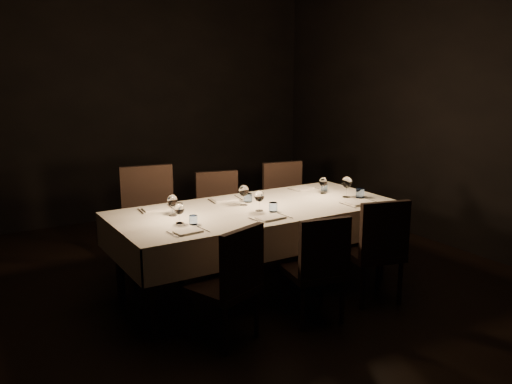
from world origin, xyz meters
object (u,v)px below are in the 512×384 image
dining_table (256,215)px  chair_near_center (318,264)px  chair_far_left (150,217)px  chair_far_right (286,202)px  chair_near_right (377,246)px  chair_far_center (220,212)px  chair_near_left (232,279)px

dining_table → chair_near_center: chair_near_center is taller
chair_far_left → chair_far_right: bearing=9.7°
chair_near_right → chair_far_left: bearing=-35.1°
chair_near_right → chair_far_center: (-0.64, 1.64, 0.00)m
chair_far_right → chair_near_center: bearing=-105.1°
dining_table → chair_far_center: chair_far_center is taller
chair_near_right → chair_far_center: size_ratio=0.99×
chair_far_left → chair_near_center: bearing=-55.7°
chair_far_left → chair_near_left: bearing=-79.3°
chair_near_center → chair_far_left: 1.82m
chair_near_left → chair_far_left: bearing=-109.6°
chair_near_center → chair_far_right: 1.84m
dining_table → chair_near_left: 1.04m
chair_near_right → chair_far_right: chair_far_right is taller
chair_far_center → chair_near_right: bearing=-54.8°
chair_near_right → dining_table: bearing=-33.9°
chair_near_center → chair_far_center: 1.68m
chair_near_left → chair_near_right: bearing=159.1°
chair_near_right → chair_far_center: bearing=-54.7°
chair_near_left → chair_far_left: size_ratio=0.84×
chair_far_left → chair_near_right: bearing=-38.9°
chair_far_center → chair_near_left: bearing=-100.8°
chair_near_left → chair_far_center: chair_far_center is taller
chair_near_center → chair_far_left: bearing=-55.9°
dining_table → chair_far_left: (-0.68, 0.82, -0.12)m
chair_near_center → chair_far_right: size_ratio=0.92×
chair_far_right → chair_near_left: bearing=-123.0°
chair_near_center → chair_far_center: size_ratio=0.95×
dining_table → chair_far_right: chair_far_right is taller
chair_near_center → chair_far_center: bearing=-80.6°
chair_near_center → chair_far_center: (0.02, 1.68, 0.02)m
chair_near_right → chair_far_right: (0.17, 1.60, 0.02)m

